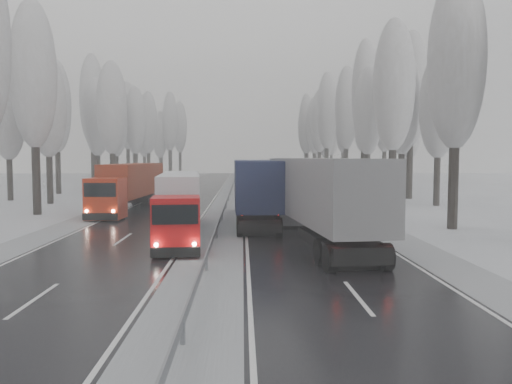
{
  "coord_description": "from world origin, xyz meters",
  "views": [
    {
      "loc": [
        1.47,
        -15.99,
        4.61
      ],
      "look_at": [
        2.42,
        18.73,
        2.2
      ],
      "focal_mm": 35.0,
      "sensor_mm": 36.0,
      "label": 1
    }
  ],
  "objects_px": {
    "truck_grey_tarp": "(314,193)",
    "truck_blue_box": "(254,186)",
    "truck_cream_box": "(308,184)",
    "truck_red_white": "(180,199)",
    "box_truck_distant": "(269,174)",
    "truck_red_red": "(130,183)"
  },
  "relations": [
    {
      "from": "truck_blue_box",
      "to": "truck_cream_box",
      "type": "distance_m",
      "value": 9.53
    },
    {
      "from": "truck_cream_box",
      "to": "truck_blue_box",
      "type": "bearing_deg",
      "value": -123.65
    },
    {
      "from": "truck_cream_box",
      "to": "truck_grey_tarp",
      "type": "bearing_deg",
      "value": -98.75
    },
    {
      "from": "truck_grey_tarp",
      "to": "truck_red_red",
      "type": "relative_size",
      "value": 1.13
    },
    {
      "from": "truck_cream_box",
      "to": "truck_red_red",
      "type": "height_order",
      "value": "truck_red_red"
    },
    {
      "from": "truck_cream_box",
      "to": "truck_red_white",
      "type": "xyz_separation_m",
      "value": [
        -9.56,
        -13.73,
        -0.14
      ]
    },
    {
      "from": "truck_red_white",
      "to": "truck_red_red",
      "type": "xyz_separation_m",
      "value": [
        -5.89,
        13.19,
        0.26
      ]
    },
    {
      "from": "box_truck_distant",
      "to": "truck_cream_box",
      "type": "bearing_deg",
      "value": -92.36
    },
    {
      "from": "truck_grey_tarp",
      "to": "box_truck_distant",
      "type": "distance_m",
      "value": 70.0
    },
    {
      "from": "truck_grey_tarp",
      "to": "truck_cream_box",
      "type": "distance_m",
      "value": 17.02
    },
    {
      "from": "truck_blue_box",
      "to": "truck_red_white",
      "type": "relative_size",
      "value": 1.21
    },
    {
      "from": "truck_grey_tarp",
      "to": "box_truck_distant",
      "type": "height_order",
      "value": "truck_grey_tarp"
    },
    {
      "from": "truck_grey_tarp",
      "to": "truck_cream_box",
      "type": "height_order",
      "value": "truck_grey_tarp"
    },
    {
      "from": "truck_blue_box",
      "to": "truck_cream_box",
      "type": "height_order",
      "value": "truck_blue_box"
    },
    {
      "from": "box_truck_distant",
      "to": "truck_red_red",
      "type": "height_order",
      "value": "truck_red_red"
    },
    {
      "from": "truck_blue_box",
      "to": "box_truck_distant",
      "type": "xyz_separation_m",
      "value": [
        4.28,
        61.2,
        -1.27
      ]
    },
    {
      "from": "box_truck_distant",
      "to": "truck_red_white",
      "type": "xyz_separation_m",
      "value": [
        -8.89,
        -66.79,
        0.81
      ]
    },
    {
      "from": "truck_red_white",
      "to": "truck_grey_tarp",
      "type": "bearing_deg",
      "value": -28.24
    },
    {
      "from": "truck_blue_box",
      "to": "truck_cream_box",
      "type": "xyz_separation_m",
      "value": [
        4.95,
        8.13,
        -0.33
      ]
    },
    {
      "from": "truck_cream_box",
      "to": "box_truck_distant",
      "type": "bearing_deg",
      "value": 88.4
    },
    {
      "from": "truck_grey_tarp",
      "to": "truck_blue_box",
      "type": "bearing_deg",
      "value": 102.82
    },
    {
      "from": "truck_red_red",
      "to": "truck_red_white",
      "type": "bearing_deg",
      "value": -63.3
    }
  ]
}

